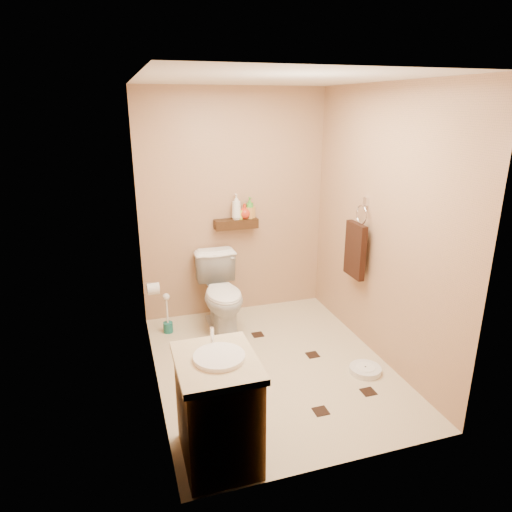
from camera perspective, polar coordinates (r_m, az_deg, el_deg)
name	(u,v)px	position (r m, az deg, el deg)	size (l,w,h in m)	color
ground	(272,365)	(4.20, 1.96, -13.48)	(2.50, 2.50, 0.00)	beige
wall_back	(234,206)	(4.87, -2.78, 6.32)	(2.00, 0.04, 2.40)	tan
wall_front	(347,295)	(2.63, 11.30, -4.79)	(2.00, 0.04, 2.40)	tan
wall_left	(148,248)	(3.52, -13.39, 1.03)	(0.04, 2.50, 2.40)	tan
wall_right	(381,227)	(4.14, 15.33, 3.50)	(0.04, 2.50, 2.40)	tan
ceiling	(275,79)	(3.57, 2.41, 21.28)	(2.00, 2.50, 0.02)	silver
wall_shelf	(236,224)	(4.84, -2.51, 4.05)	(0.46, 0.14, 0.10)	#3E2211
floor_accents	(282,368)	(4.17, 3.26, -13.77)	(1.25, 1.41, 0.01)	black
toilet	(222,294)	(4.67, -4.26, -4.74)	(0.43, 0.76, 0.77)	white
vanity	(218,408)	(3.08, -4.78, -18.44)	(0.50, 0.61, 0.85)	brown
bathroom_scale	(365,370)	(4.20, 13.50, -13.65)	(0.32, 0.32, 0.06)	silver
toilet_brush	(168,319)	(4.76, -11.00, -7.71)	(0.10, 0.10, 0.43)	#19655D
towel_ring	(356,248)	(4.37, 12.36, 1.04)	(0.12, 0.30, 0.76)	silver
toilet_paper	(153,289)	(4.33, -12.72, -4.01)	(0.12, 0.11, 0.12)	silver
bottle_a	(236,207)	(4.80, -2.46, 6.17)	(0.10, 0.10, 0.27)	white
bottle_b	(239,212)	(4.82, -2.10, 5.50)	(0.07, 0.07, 0.15)	#BFD02B
bottle_c	(245,211)	(4.83, -1.45, 5.64)	(0.13, 0.13, 0.16)	red
bottle_d	(250,208)	(4.84, -0.78, 6.05)	(0.09, 0.09, 0.23)	green
bottle_e	(250,210)	(4.85, -0.74, 5.80)	(0.08, 0.08, 0.18)	gold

